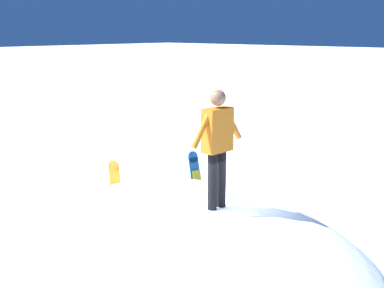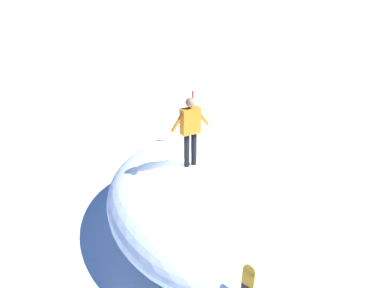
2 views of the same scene
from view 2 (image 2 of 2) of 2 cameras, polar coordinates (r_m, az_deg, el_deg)
name	(u,v)px [view 2 (image 2 of 2)]	position (r m, az deg, el deg)	size (l,w,h in m)	color
ground	(190,236)	(11.60, -0.26, -11.74)	(240.00, 240.00, 0.00)	white
snow_mound	(198,202)	(11.29, 0.75, -7.40)	(6.80, 4.53, 1.79)	white
snowboarder_standing	(190,127)	(10.66, -0.22, 2.20)	(0.23, 1.06, 1.76)	black
backpack_near	(219,159)	(15.03, 3.47, -1.97)	(0.45, 0.69, 0.37)	maroon
trail_marker_pole	(193,117)	(16.26, 0.11, 3.54)	(0.10, 0.10, 2.05)	#A51E19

